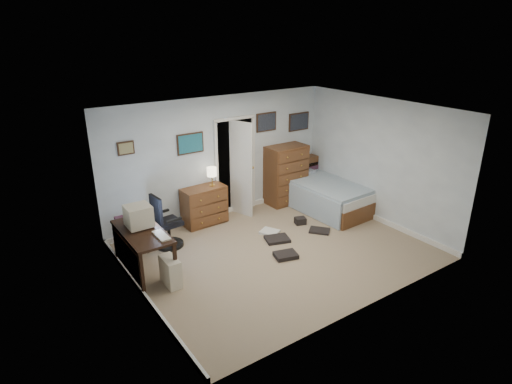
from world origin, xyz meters
TOP-DOWN VIEW (x-y plane):
  - floor at (0.00, 0.00)m, footprint 5.00×4.00m
  - computer_desk at (-2.29, 0.65)m, footprint 0.61×1.32m
  - crt_monitor at (-2.18, 0.80)m, footprint 0.39×0.36m
  - keyboard at (-2.02, 0.30)m, footprint 0.15×0.40m
  - pc_tower at (-2.00, 0.10)m, footprint 0.21×0.43m
  - office_chair at (-1.56, 1.28)m, footprint 0.54×0.54m
  - media_stack at (-2.32, 1.40)m, footprint 0.15×0.15m
  - low_dresser at (-0.52, 1.77)m, footprint 0.89×0.47m
  - table_lamp at (-0.32, 1.78)m, footprint 0.20×0.20m
  - doorway at (0.35, 2.27)m, footprint 0.96×1.12m
  - tall_dresser at (1.54, 1.75)m, footprint 0.91×0.54m
  - headboard_bookcase at (2.41, 1.86)m, footprint 1.03×0.28m
  - bed at (1.98, 0.97)m, footprint 1.19×2.10m
  - wall_posters at (0.57, 1.98)m, footprint 4.38×0.04m
  - floor_clutter at (0.44, 0.25)m, footprint 1.62×1.31m

SIDE VIEW (x-z plane):
  - floor at x=0.00m, z-range -0.02..0.00m
  - floor_clutter at x=0.44m, z-range -0.03..0.10m
  - pc_tower at x=-2.00m, z-range 0.00..0.46m
  - bed at x=1.98m, z-range -0.02..0.66m
  - media_stack at x=-2.32m, z-range 0.00..0.74m
  - low_dresser at x=-0.52m, z-range 0.00..0.78m
  - office_chair at x=-1.56m, z-range -0.12..0.91m
  - headboard_bookcase at x=2.41m, z-range 0.03..0.96m
  - computer_desk at x=-2.29m, z-range 0.20..0.96m
  - tall_dresser at x=1.54m, z-range 0.00..1.32m
  - keyboard at x=-2.02m, z-range 0.76..0.78m
  - crt_monitor at x=-2.18m, z-range 0.76..1.13m
  - doorway at x=0.35m, z-range -0.02..2.03m
  - table_lamp at x=-0.32m, z-range 0.86..1.24m
  - wall_posters at x=0.57m, z-range 1.45..2.05m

